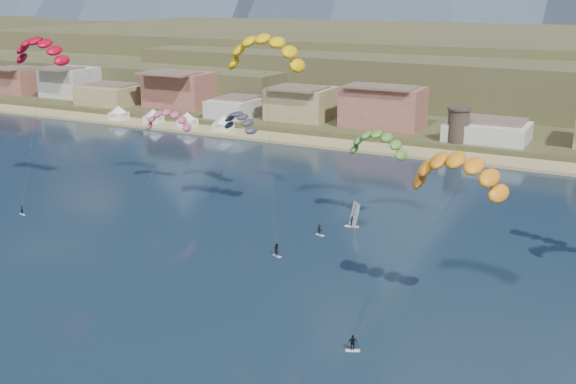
{
  "coord_description": "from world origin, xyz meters",
  "views": [
    {
      "loc": [
        43.84,
        -53.68,
        38.42
      ],
      "look_at": [
        0.0,
        32.0,
        10.0
      ],
      "focal_mm": 43.09,
      "sensor_mm": 36.0,
      "label": 1
    }
  ],
  "objects": [
    {
      "name": "kitesurfer_green",
      "position": [
        6.01,
        52.66,
        14.34
      ],
      "size": [
        11.72,
        13.06,
        18.4
      ],
      "color": "silver",
      "rests_on": "ground"
    },
    {
      "name": "distant_kite_pink",
      "position": [
        -38.42,
        55.06,
        14.22
      ],
      "size": [
        10.23,
        7.13,
        17.48
      ],
      "color": "#262626",
      "rests_on": "ground"
    },
    {
      "name": "ground",
      "position": [
        0.0,
        0.0,
        0.0
      ],
      "size": [
        2400.0,
        2400.0,
        0.0
      ],
      "primitive_type": "plane",
      "color": "black",
      "rests_on": "ground"
    },
    {
      "name": "beach_tents",
      "position": [
        -76.25,
        106.0,
        3.71
      ],
      "size": [
        43.4,
        6.4,
        5.0
      ],
      "color": "white",
      "rests_on": "ground"
    },
    {
      "name": "distant_kite_dark",
      "position": [
        -24.31,
        59.11,
        14.45
      ],
      "size": [
        9.46,
        7.3,
        17.49
      ],
      "color": "#262626",
      "rests_on": "ground"
    },
    {
      "name": "windsurfer",
      "position": [
        3.67,
        48.73,
        1.33
      ],
      "size": [
        2.43,
        2.67,
        4.2
      ],
      "color": "silver",
      "rests_on": "ground"
    },
    {
      "name": "beach",
      "position": [
        0.0,
        106.0,
        0.25
      ],
      "size": [
        2200.0,
        12.0,
        0.9
      ],
      "color": "tan",
      "rests_on": "ground"
    },
    {
      "name": "watchtower",
      "position": [
        5.0,
        114.0,
        6.37
      ],
      "size": [
        5.82,
        5.82,
        8.6
      ],
      "color": "#47382D",
      "rests_on": "ground"
    },
    {
      "name": "kitesurfer_red",
      "position": [
        -55.89,
        40.88,
        28.18
      ],
      "size": [
        11.88,
        15.97,
        31.88
      ],
      "color": "silver",
      "rests_on": "ground"
    },
    {
      "name": "town",
      "position": [
        -40.0,
        122.0,
        8.0
      ],
      "size": [
        400.0,
        24.0,
        12.0
      ],
      "color": "silver",
      "rests_on": "ground"
    },
    {
      "name": "kitesurfer_yellow",
      "position": [
        -8.99,
        41.74,
        29.66
      ],
      "size": [
        15.25,
        14.61,
        33.31
      ],
      "color": "silver",
      "rests_on": "ground"
    },
    {
      "name": "kitesurfer_orange",
      "position": [
        26.32,
        23.69,
        18.76
      ],
      "size": [
        14.17,
        17.32,
        23.89
      ],
      "color": "silver",
      "rests_on": "ground"
    }
  ]
}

